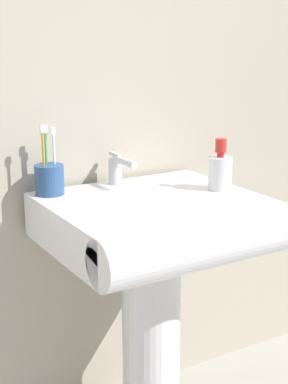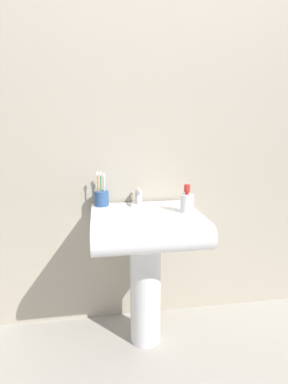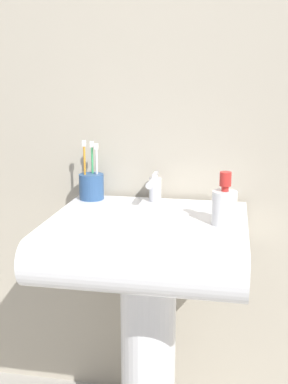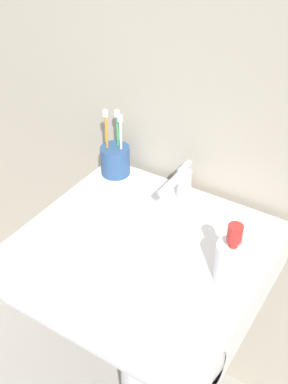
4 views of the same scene
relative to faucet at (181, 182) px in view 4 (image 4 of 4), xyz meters
The scene contains 6 objects.
wall_back 0.40m from the faucet, 83.88° to the left, with size 5.00×0.05×2.40m, color #B7AD99.
sink_pedestal 0.52m from the faucet, 86.24° to the right, with size 0.17×0.17×0.63m, color white.
sink_basin 0.25m from the faucet, 87.08° to the right, with size 0.57×0.53×0.13m.
faucet is the anchor object (origin of this frame).
toothbrush_cup 0.21m from the faucet, behind, with size 0.08×0.08×0.20m.
soap_bottle 0.30m from the faucet, 40.72° to the right, with size 0.07×0.07×0.15m.
Camera 4 is at (0.45, -0.74, 1.53)m, focal length 45.00 mm.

